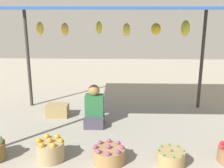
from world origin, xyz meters
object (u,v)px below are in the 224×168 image
Objects in this scene: basket_oranges at (50,150)px; wooden_crate_near_vendor at (57,110)px; basket_purple_onions at (109,155)px; basket_green_chilies at (171,158)px; vendor_person at (94,110)px.

basket_oranges reaches higher than wooden_crate_near_vendor.
basket_oranges is 0.93× the size of wooden_crate_near_vendor.
basket_purple_onions reaches higher than basket_green_chilies.
basket_purple_onions is (0.33, -1.30, -0.18)m from vendor_person.
basket_green_chilies is (0.87, -0.05, -0.01)m from basket_purple_onions.
basket_purple_onions is 0.87m from basket_green_chilies.
basket_green_chilies is at bearing -48.64° from vendor_person.
basket_oranges is 0.89× the size of basket_purple_onions.
basket_purple_onions is at bearing 176.51° from basket_green_chilies.
vendor_person is 1.37m from basket_oranges.
basket_oranges reaches higher than basket_purple_onions.
vendor_person reaches higher than wooden_crate_near_vendor.
basket_purple_onions is 1.04× the size of wooden_crate_near_vendor.
basket_oranges is 1.72m from basket_green_chilies.
basket_oranges is 0.85m from basket_purple_onions.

